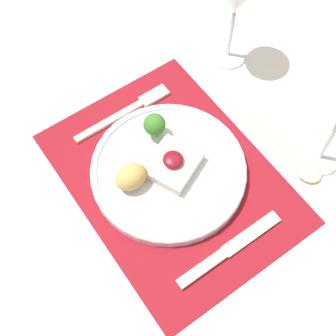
% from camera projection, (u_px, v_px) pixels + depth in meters
% --- Properties ---
extents(ground_plane, '(8.00, 8.00, 0.00)m').
position_uv_depth(ground_plane, '(170.00, 286.00, 1.43)').
color(ground_plane, brown).
extents(dining_table, '(1.14, 1.18, 0.74)m').
position_uv_depth(dining_table, '(171.00, 200.00, 0.86)').
color(dining_table, white).
rests_on(dining_table, ground_plane).
extents(placemat, '(0.41, 0.30, 0.00)m').
position_uv_depth(placemat, '(172.00, 178.00, 0.78)').
color(placemat, maroon).
rests_on(placemat, dining_table).
extents(dinner_plate, '(0.26, 0.26, 0.07)m').
position_uv_depth(dinner_plate, '(166.00, 169.00, 0.77)').
color(dinner_plate, silver).
rests_on(dinner_plate, placemat).
extents(fork, '(0.02, 0.19, 0.01)m').
position_uv_depth(fork, '(129.00, 110.00, 0.84)').
color(fork, beige).
rests_on(fork, placemat).
extents(knife, '(0.02, 0.19, 0.01)m').
position_uv_depth(knife, '(223.00, 254.00, 0.71)').
color(knife, beige).
rests_on(knife, placemat).
extents(spoon, '(0.18, 0.04, 0.01)m').
position_uv_depth(spoon, '(300.00, 162.00, 0.79)').
color(spoon, beige).
rests_on(spoon, dining_table).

